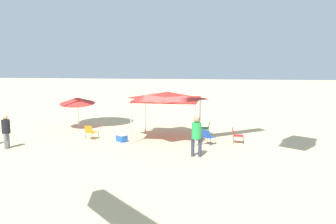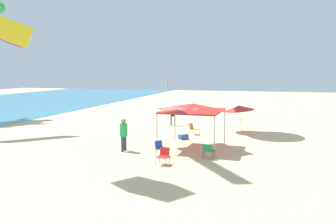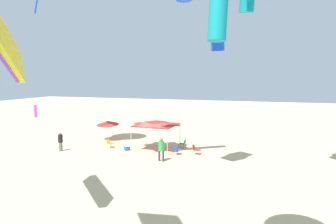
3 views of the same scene
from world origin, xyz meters
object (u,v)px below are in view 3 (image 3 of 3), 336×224
Objects in this scene: folding_chair_near_cooler at (196,149)px; canopy_tent at (156,123)px; beach_umbrella at (108,123)px; banner_flag at (37,123)px; folding_chair_left_of_tent at (183,143)px; person_beachcomber at (60,140)px; folding_chair_right_of_tent at (176,149)px; kite_parafoil_yellow at (5,46)px; folding_chair_facing_ocean at (110,143)px; cooler_box at (127,148)px; person_far_stroller at (161,147)px.

canopy_tent is at bearing 84.09° from folding_chair_near_cooler.
beach_umbrella is 0.54× the size of banner_flag.
canopy_tent is 4.47× the size of folding_chair_left_of_tent.
canopy_tent reaches higher than person_beachcomber.
person_beachcomber is at bearing 45.04° from folding_chair_right_of_tent.
kite_parafoil_yellow is (1.27, 15.31, 5.50)m from canopy_tent.
canopy_tent is 2.10× the size of person_beachcomber.
person_beachcomber is at bearing -3.61° from kite_parafoil_yellow.
folding_chair_facing_ocean is at bearing 119.72° from person_beachcomber.
cooler_box is at bearing 138.19° from beach_umbrella.
person_beachcomber reaches higher than cooler_box.
beach_umbrella is at bearing -41.81° from cooler_box.
kite_parafoil_yellow reaches higher than cooler_box.
canopy_tent is 10.37m from banner_flag.
beach_umbrella is at bearing -92.41° from folding_chair_left_of_tent.
banner_flag reaches higher than folding_chair_right_of_tent.
beach_umbrella is 5.89m from person_beachcomber.
banner_flag is 2.25× the size of person_far_stroller.
folding_chair_right_of_tent is at bearing 96.12° from person_beachcomber.
banner_flag is at bearing -175.09° from person_far_stroller.
canopy_tent is 8.66m from person_beachcomber.
person_beachcomber is 0.36× the size of kite_parafoil_yellow.
folding_chair_near_cooler is at bearing 97.62° from person_beachcomber.
person_beachcomber reaches higher than folding_chair_left_of_tent.
person_beachcomber reaches higher than folding_chair_near_cooler.
canopy_tent is 6.68m from beach_umbrella.
beach_umbrella is 2.83× the size of folding_chair_near_cooler.
folding_chair_facing_ocean is (-1.94, 3.12, -1.36)m from beach_umbrella.
banner_flag reaches higher than beach_umbrella.
kite_parafoil_yellow reaches higher than folding_chair_near_cooler.
folding_chair_right_of_tent is at bearing 150.81° from canopy_tent.
folding_chair_facing_ocean is at bearing -146.08° from banner_flag.
person_far_stroller is (-9.67, 0.35, 0.09)m from person_beachcomber.
beach_umbrella reaches higher than folding_chair_left_of_tent.
cooler_box is 0.39× the size of person_far_stroller.
folding_chair_left_of_tent is (-8.43, 1.00, -1.36)m from beach_umbrella.
kite_parafoil_yellow is at bearing 126.55° from banner_flag.
folding_chair_right_of_tent is (-2.31, 1.29, -1.96)m from canopy_tent.
folding_chair_left_of_tent is 2.56m from folding_chair_near_cooler.
banner_flag is at bearing 48.08° from folding_chair_right_of_tent.
canopy_tent is 0.75× the size of kite_parafoil_yellow.
folding_chair_facing_ocean is (4.31, 0.84, -1.96)m from canopy_tent.
person_beachcomber is (-1.57, -0.97, -1.53)m from banner_flag.
person_beachcomber is 0.92× the size of person_far_stroller.
kite_parafoil_yellow reaches higher than banner_flag.
canopy_tent is at bearing -151.07° from folding_chair_facing_ocean.
person_beachcomber is at bearing 179.68° from person_far_stroller.
folding_chair_near_cooler is 0.47× the size of person_beachcomber.
kite_parafoil_yellow is (-3.04, 14.47, 7.47)m from folding_chair_facing_ocean.
folding_chair_left_of_tent is at bearing -149.57° from canopy_tent.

